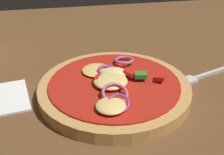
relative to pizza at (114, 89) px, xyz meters
name	(u,v)px	position (x,y,z in m)	size (l,w,h in m)	color
dining_table	(115,121)	(-0.01, -0.04, -0.03)	(1.48, 0.97, 0.04)	brown
pizza	(114,89)	(0.00, 0.00, 0.00)	(0.23, 0.23, 0.04)	tan
fork	(209,74)	(0.17, 0.03, -0.01)	(0.19, 0.08, 0.01)	silver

